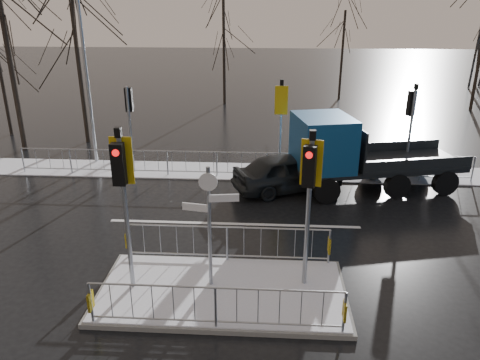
# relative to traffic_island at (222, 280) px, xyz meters

# --- Properties ---
(ground) EXTENTS (120.00, 120.00, 0.00)m
(ground) POSITION_rel_traffic_island_xyz_m (0.01, -0.01, -0.39)
(ground) COLOR black
(ground) RESTS_ON ground
(snow_verge) EXTENTS (30.00, 2.00, 0.04)m
(snow_verge) POSITION_rel_traffic_island_xyz_m (0.01, 8.59, -0.37)
(snow_verge) COLOR white
(snow_verge) RESTS_ON ground
(lane_markings) EXTENTS (8.00, 11.38, 0.01)m
(lane_markings) POSITION_rel_traffic_island_xyz_m (0.01, -0.34, -0.39)
(lane_markings) COLOR silver
(lane_markings) RESTS_ON ground
(traffic_island) EXTENTS (6.00, 3.04, 4.15)m
(traffic_island) POSITION_rel_traffic_island_xyz_m (0.00, 0.00, 0.00)
(traffic_island) COLOR slate
(traffic_island) RESTS_ON ground
(far_kerb_fixtures) EXTENTS (18.00, 0.65, 3.83)m
(far_kerb_fixtures) POSITION_rel_traffic_island_xyz_m (0.31, 8.08, 0.63)
(far_kerb_fixtures) COLOR #90969D
(far_kerb_fixtures) RESTS_ON ground
(car_far_lane) EXTENTS (4.46, 3.20, 1.41)m
(car_far_lane) POSITION_rel_traffic_island_xyz_m (1.82, 6.77, 0.31)
(car_far_lane) COLOR black
(car_far_lane) RESTS_ON ground
(flatbed_truck) EXTENTS (6.54, 3.59, 2.87)m
(flatbed_truck) POSITION_rel_traffic_island_xyz_m (3.85, 6.82, 1.14)
(flatbed_truck) COLOR black
(flatbed_truck) RESTS_ON ground
(tree_near_a) EXTENTS (4.75, 4.75, 8.97)m
(tree_near_a) POSITION_rel_traffic_island_xyz_m (-10.49, 10.99, 5.72)
(tree_near_a) COLOR black
(tree_near_a) RESTS_ON ground
(tree_near_b) EXTENTS (4.00, 4.00, 7.55)m
(tree_near_b) POSITION_rel_traffic_island_xyz_m (-7.99, 12.49, 4.76)
(tree_near_b) COLOR black
(tree_near_b) RESTS_ON ground
(tree_far_a) EXTENTS (3.75, 3.75, 7.08)m
(tree_far_a) POSITION_rel_traffic_island_xyz_m (-1.99, 21.99, 4.43)
(tree_far_a) COLOR black
(tree_far_a) RESTS_ON ground
(tree_far_b) EXTENTS (3.25, 3.25, 6.14)m
(tree_far_b) POSITION_rel_traffic_island_xyz_m (6.01, 23.99, 3.79)
(tree_far_b) COLOR black
(tree_far_b) RESTS_ON ground
(street_lamp_left) EXTENTS (1.25, 0.18, 8.20)m
(street_lamp_left) POSITION_rel_traffic_island_xyz_m (-6.42, 9.49, 4.10)
(street_lamp_left) COLOR #90969D
(street_lamp_left) RESTS_ON ground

